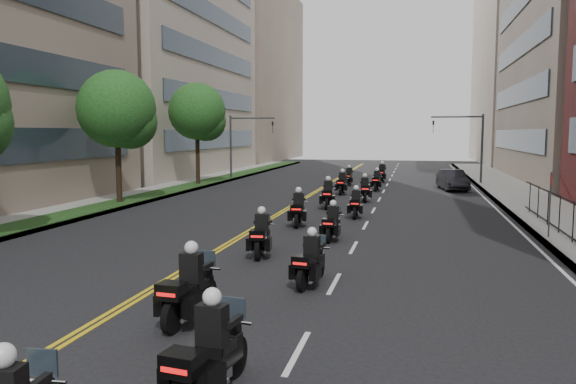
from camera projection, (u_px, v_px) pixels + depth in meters
name	position (u px, v px, depth m)	size (l,w,h in m)	color
sidewalk_right	(550.00, 214.00, 28.11)	(4.00, 90.00, 0.15)	gray
sidewalk_left	(116.00, 201.00, 33.37)	(4.00, 90.00, 0.15)	gray
grass_strip	(128.00, 200.00, 33.18)	(2.00, 90.00, 0.04)	#153915
building_right_far	(539.00, 67.00, 76.06)	(15.00, 28.00, 26.00)	#A89A87
building_left_mid	(139.00, 3.00, 56.07)	(16.11, 28.00, 34.00)	#A89A87
building_left_far	(234.00, 74.00, 85.59)	(16.00, 28.00, 26.00)	#826D5F
street_trees	(61.00, 112.00, 26.42)	(4.40, 38.40, 7.98)	#302015
traffic_signal_right	(470.00, 138.00, 44.75)	(4.09, 0.20, 5.60)	#3F3F44
traffic_signal_left	(241.00, 138.00, 48.93)	(4.09, 0.20, 5.60)	#3F3F44
motorcycle_1	(208.00, 357.00, 8.68)	(0.73, 2.39, 1.77)	black
motorcycle_2	(189.00, 291.00, 12.29)	(0.65, 2.43, 1.79)	black
motorcycle_3	(310.00, 263.00, 15.28)	(0.65, 2.15, 1.59)	black
motorcycle_4	(261.00, 237.00, 18.91)	(0.67, 2.27, 1.68)	black
motorcycle_5	(332.00, 224.00, 21.69)	(0.52, 2.11, 1.56)	black
motorcycle_6	(298.00, 210.00, 25.06)	(0.68, 2.34, 1.73)	black
motorcycle_7	(356.00, 205.00, 27.46)	(0.51, 2.15, 1.58)	black
motorcycle_8	(328.00, 196.00, 30.85)	(0.65, 2.40, 1.77)	black
motorcycle_9	(365.00, 190.00, 33.89)	(0.68, 2.29, 1.70)	black
motorcycle_10	(342.00, 184.00, 37.81)	(0.53, 2.33, 1.72)	black
motorcycle_11	(377.00, 182.00, 40.14)	(0.53, 2.24, 1.65)	black
motorcycle_12	(349.00, 177.00, 44.06)	(0.51, 2.18, 1.61)	black
motorcycle_13	(382.00, 174.00, 46.78)	(0.62, 2.41, 1.78)	black
parked_sedan	(452.00, 180.00, 40.56)	(1.55, 4.43, 1.46)	black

